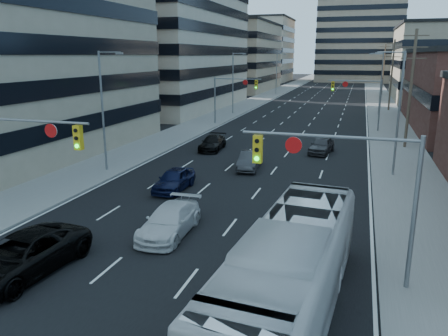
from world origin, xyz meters
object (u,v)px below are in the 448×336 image
at_px(black_pickup, 23,255).
at_px(sedan_blue, 174,179).
at_px(transit_bus, 290,273).
at_px(white_van, 170,221).

relative_size(black_pickup, sedan_blue, 1.38).
bearing_deg(sedan_blue, black_pickup, -96.05).
distance_m(black_pickup, transit_bus, 10.90).
height_order(white_van, sedan_blue, sedan_blue).
xyz_separation_m(black_pickup, sedan_blue, (1.29, 12.38, -0.09)).
bearing_deg(white_van, sedan_blue, 110.40).
relative_size(white_van, transit_bus, 0.41).
bearing_deg(white_van, black_pickup, -127.67).
distance_m(black_pickup, white_van, 6.83).
distance_m(white_van, sedan_blue, 7.40).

